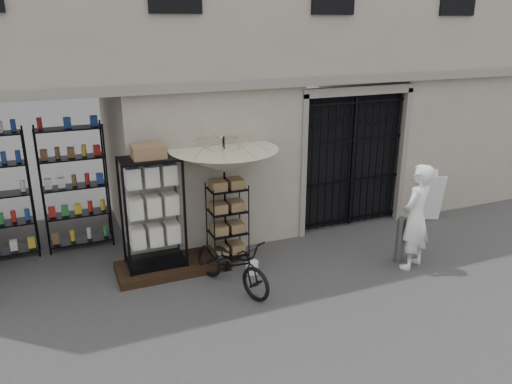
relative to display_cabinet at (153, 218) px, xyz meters
name	(u,v)px	position (x,y,z in m)	size (l,w,h in m)	color
ground	(329,283)	(2.68, -1.60, -1.05)	(80.00, 80.00, 0.00)	black
main_building	(244,13)	(2.68, 2.40, 3.45)	(14.00, 4.00, 9.00)	gray
shop_recess	(38,187)	(-1.82, 1.20, 0.45)	(3.00, 1.70, 3.00)	black
shop_shelving	(37,192)	(-1.87, 1.70, 0.20)	(2.70, 0.50, 2.50)	black
iron_gate	(348,159)	(4.43, 0.68, 0.45)	(2.50, 0.21, 3.00)	black
step_platform	(173,266)	(0.28, -0.05, -0.97)	(2.00, 0.90, 0.15)	black
display_cabinet	(153,218)	(0.00, 0.00, 0.00)	(1.05, 0.72, 2.16)	black
wire_rack	(228,224)	(1.36, -0.06, -0.30)	(0.77, 0.64, 1.53)	black
market_umbrella	(224,154)	(1.37, 0.08, 1.01)	(2.30, 2.32, 2.85)	black
white_bucket	(252,267)	(1.59, -0.72, -0.93)	(0.23, 0.23, 0.22)	silver
bicycle	(232,287)	(1.07, -1.08, -1.05)	(0.61, 0.92, 1.76)	black
steel_bollard	(400,240)	(4.33, -1.38, -0.60)	(0.16, 0.16, 0.89)	slate
shopkeeper	(410,266)	(4.42, -1.62, -1.05)	(0.72, 1.97, 0.47)	white
easel_sign	(429,196)	(6.30, 0.14, -0.48)	(0.71, 0.75, 1.10)	silver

